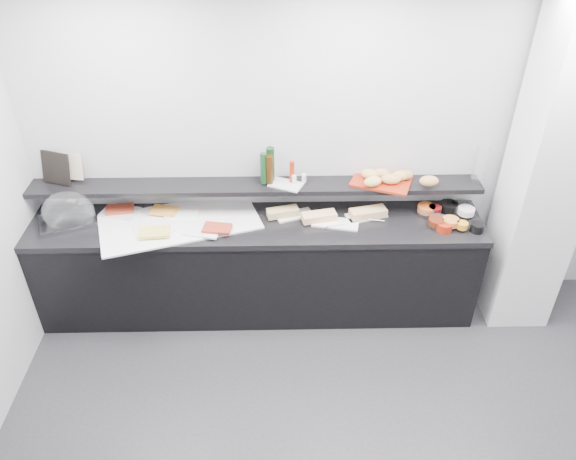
{
  "coord_description": "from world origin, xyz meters",
  "views": [
    {
      "loc": [
        -0.52,
        -1.98,
        3.43
      ],
      "look_at": [
        -0.45,
        1.45,
        1.0
      ],
      "focal_mm": 35.0,
      "sensor_mm": 36.0,
      "label": 1
    }
  ],
  "objects_px": {
    "condiment_tray": "(286,185)",
    "carafe": "(481,165)",
    "sandwich_plate_mid": "(335,223)",
    "framed_print": "(56,168)",
    "bread_tray": "(381,181)",
    "cloche_base": "(68,221)"
  },
  "relations": [
    {
      "from": "cloche_base",
      "to": "condiment_tray",
      "type": "relative_size",
      "value": 1.67
    },
    {
      "from": "sandwich_plate_mid",
      "to": "bread_tray",
      "type": "relative_size",
      "value": 0.8
    },
    {
      "from": "sandwich_plate_mid",
      "to": "condiment_tray",
      "type": "xyz_separation_m",
      "value": [
        -0.39,
        0.19,
        0.25
      ]
    },
    {
      "from": "carafe",
      "to": "sandwich_plate_mid",
      "type": "bearing_deg",
      "value": -169.47
    },
    {
      "from": "framed_print",
      "to": "condiment_tray",
      "type": "xyz_separation_m",
      "value": [
        1.81,
        -0.08,
        -0.12
      ]
    },
    {
      "from": "sandwich_plate_mid",
      "to": "carafe",
      "type": "relative_size",
      "value": 1.21
    },
    {
      "from": "cloche_base",
      "to": "carafe",
      "type": "distance_m",
      "value": 3.29
    },
    {
      "from": "framed_print",
      "to": "condiment_tray",
      "type": "height_order",
      "value": "framed_print"
    },
    {
      "from": "framed_print",
      "to": "bread_tray",
      "type": "height_order",
      "value": "framed_print"
    },
    {
      "from": "bread_tray",
      "to": "framed_print",
      "type": "bearing_deg",
      "value": -159.37
    },
    {
      "from": "bread_tray",
      "to": "carafe",
      "type": "height_order",
      "value": "carafe"
    },
    {
      "from": "condiment_tray",
      "to": "carafe",
      "type": "xyz_separation_m",
      "value": [
        1.53,
        0.03,
        0.14
      ]
    },
    {
      "from": "cloche_base",
      "to": "condiment_tray",
      "type": "xyz_separation_m",
      "value": [
        1.73,
        0.13,
        0.24
      ]
    },
    {
      "from": "condiment_tray",
      "to": "cloche_base",
      "type": "bearing_deg",
      "value": -151.08
    },
    {
      "from": "sandwich_plate_mid",
      "to": "condiment_tray",
      "type": "height_order",
      "value": "condiment_tray"
    },
    {
      "from": "bread_tray",
      "to": "carafe",
      "type": "distance_m",
      "value": 0.78
    },
    {
      "from": "sandwich_plate_mid",
      "to": "carafe",
      "type": "bearing_deg",
      "value": 23.01
    },
    {
      "from": "framed_print",
      "to": "carafe",
      "type": "distance_m",
      "value": 3.34
    },
    {
      "from": "bread_tray",
      "to": "cloche_base",
      "type": "bearing_deg",
      "value": -154.49
    },
    {
      "from": "framed_print",
      "to": "condiment_tray",
      "type": "bearing_deg",
      "value": 17.7
    },
    {
      "from": "sandwich_plate_mid",
      "to": "cloche_base",
      "type": "bearing_deg",
      "value": -168.94
    },
    {
      "from": "cloche_base",
      "to": "carafe",
      "type": "bearing_deg",
      "value": -18.78
    }
  ]
}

